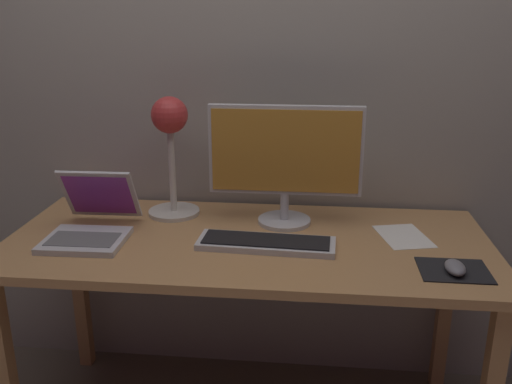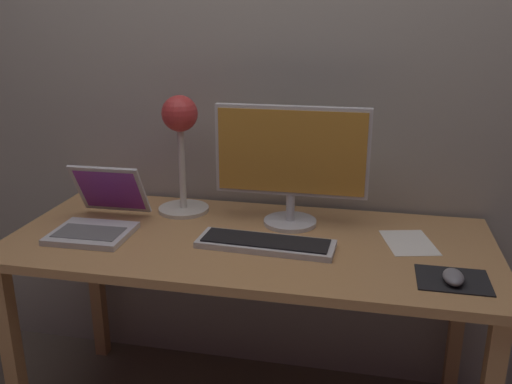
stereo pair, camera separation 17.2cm
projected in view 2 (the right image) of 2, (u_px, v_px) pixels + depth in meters
The scene contains 9 objects.
back_wall at pixel (272, 57), 2.03m from camera, with size 4.80×0.06×2.60m, color #9E998E.
desk at pixel (249, 260), 1.86m from camera, with size 1.60×0.70×0.74m.
monitor at pixel (291, 158), 1.88m from camera, with size 0.53×0.19×0.42m.
keyboard_main at pixel (266, 243), 1.76m from camera, with size 0.45×0.16×0.03m.
laptop at pixel (101, 212), 1.90m from camera, with size 0.26×0.34×0.21m.
desk_lamp at pixel (181, 135), 1.99m from camera, with size 0.19×0.19×0.44m.
mousepad at pixel (453, 280), 1.54m from camera, with size 0.20×0.16×0.00m, color black.
mouse at pixel (453, 277), 1.52m from camera, with size 0.06×0.10×0.03m, color slate.
paper_sheet_near_mouse at pixel (409, 243), 1.79m from camera, with size 0.15×0.21×0.00m, color white.
Camera 2 is at (0.37, -1.65, 1.46)m, focal length 38.63 mm.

